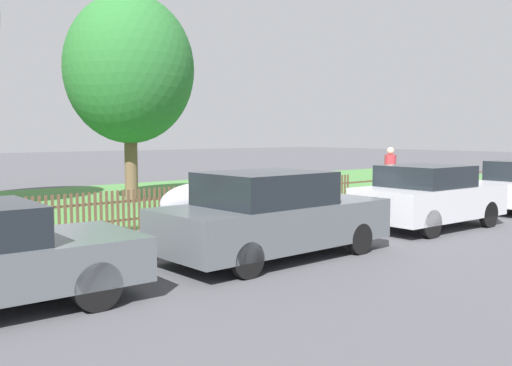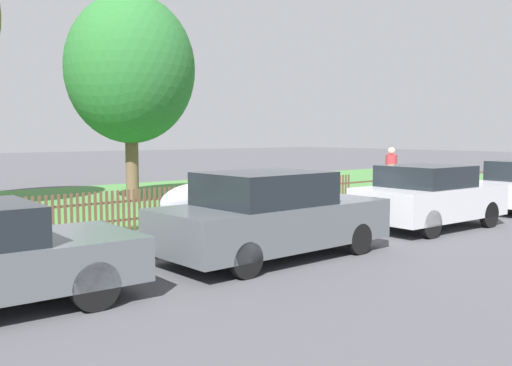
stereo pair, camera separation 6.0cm
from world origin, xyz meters
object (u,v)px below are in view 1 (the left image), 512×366
Objects in this scene: parked_car_black_saloon at (272,215)px; pedestrian_near_fence at (390,172)px; covered_motorcycle at (198,201)px; tree_mid_park at (129,69)px; parked_car_navy_estate at (429,196)px.

parked_car_black_saloon is 8.83m from pedestrian_near_fence.
parked_car_black_saloon reaches higher than covered_motorcycle.
pedestrian_near_fence is (7.35, 0.12, 0.36)m from covered_motorcycle.
parked_car_black_saloon is at bearing -104.44° from covered_motorcycle.
parked_car_black_saloon is at bearing -102.37° from tree_mid_park.
tree_mid_park is (-2.94, 9.02, 3.48)m from parked_car_navy_estate.
covered_motorcycle is at bearing 142.64° from parked_car_navy_estate.
covered_motorcycle is at bearing -102.45° from tree_mid_park.
tree_mid_park is at bearing 109.41° from parked_car_navy_estate.
tree_mid_park is at bearing -140.72° from pedestrian_near_fence.
pedestrian_near_fence reaches higher than covered_motorcycle.
parked_car_navy_estate is at bearing -71.95° from tree_mid_park.
covered_motorcycle is at bearing 76.43° from parked_car_black_saloon.
parked_car_black_saloon is at bearing -74.81° from pedestrian_near_fence.
parked_car_navy_estate is at bearing -40.91° from covered_motorcycle.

